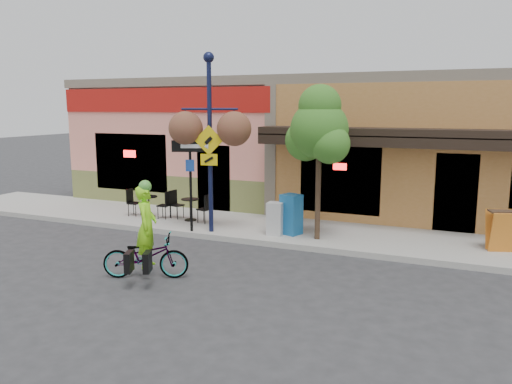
% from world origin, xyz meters
% --- Properties ---
extents(ground, '(90.00, 90.00, 0.00)m').
position_xyz_m(ground, '(0.00, 0.00, 0.00)').
color(ground, '#2D2D30').
rests_on(ground, ground).
extents(sidewalk, '(24.00, 3.00, 0.15)m').
position_xyz_m(sidewalk, '(0.00, 2.00, 0.07)').
color(sidewalk, '#9E9B93').
rests_on(sidewalk, ground).
extents(curb, '(24.00, 0.12, 0.15)m').
position_xyz_m(curb, '(0.00, 0.55, 0.07)').
color(curb, '#A8A59E').
rests_on(curb, ground).
extents(building, '(18.20, 8.20, 4.50)m').
position_xyz_m(building, '(0.00, 7.50, 2.25)').
color(building, '#F78D7A').
rests_on(building, ground).
extents(bicycle, '(1.88, 1.26, 0.93)m').
position_xyz_m(bicycle, '(-1.40, -2.66, 0.47)').
color(bicycle, maroon).
rests_on(bicycle, ground).
extents(cyclist_rider, '(0.62, 0.73, 1.71)m').
position_xyz_m(cyclist_rider, '(-1.35, -2.66, 0.86)').
color(cyclist_rider, '#91F91A').
rests_on(cyclist_rider, ground).
extents(lamp_post, '(1.63, 0.95, 4.80)m').
position_xyz_m(lamp_post, '(-1.73, 0.84, 2.55)').
color(lamp_post, '#13193D').
rests_on(lamp_post, sidewalk).
extents(one_way_sign, '(0.97, 0.56, 2.50)m').
position_xyz_m(one_way_sign, '(-2.24, 0.65, 1.40)').
color(one_way_sign, black).
rests_on(one_way_sign, sidewalk).
extents(cafe_set_left, '(1.45, 0.76, 0.86)m').
position_xyz_m(cafe_set_left, '(-4.36, 1.68, 0.58)').
color(cafe_set_left, black).
rests_on(cafe_set_left, sidewalk).
extents(cafe_set_right, '(1.55, 0.98, 0.86)m').
position_xyz_m(cafe_set_right, '(-2.94, 1.78, 0.58)').
color(cafe_set_right, black).
rests_on(cafe_set_right, sidewalk).
extents(newspaper_box_blue, '(0.61, 0.57, 1.08)m').
position_xyz_m(newspaper_box_blue, '(0.38, 1.42, 0.69)').
color(newspaper_box_blue, '#195F9B').
rests_on(newspaper_box_blue, sidewalk).
extents(newspaper_box_grey, '(0.43, 0.39, 0.87)m').
position_xyz_m(newspaper_box_grey, '(0.01, 1.19, 0.59)').
color(newspaper_box_grey, '#B5B5B5').
rests_on(newspaper_box_grey, sidewalk).
extents(street_tree, '(1.85, 1.85, 3.99)m').
position_xyz_m(street_tree, '(1.17, 1.21, 2.14)').
color(street_tree, '#3D7A26').
rests_on(street_tree, sidewalk).
extents(sandwich_board, '(0.69, 0.59, 0.98)m').
position_xyz_m(sandwich_board, '(5.53, 1.69, 0.64)').
color(sandwich_board, orange).
rests_on(sandwich_board, sidewalk).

